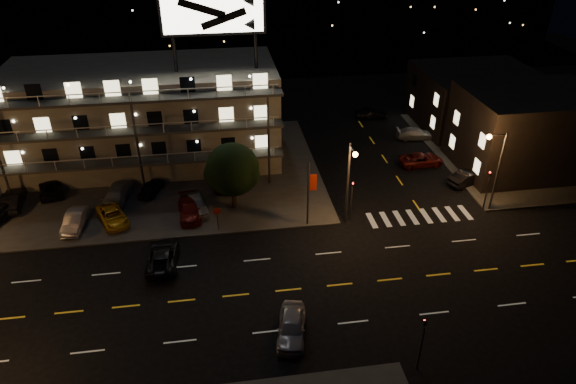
{
  "coord_description": "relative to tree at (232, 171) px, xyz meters",
  "views": [
    {
      "loc": [
        -2.44,
        -29.34,
        26.33
      ],
      "look_at": [
        3.17,
        8.0,
        3.86
      ],
      "focal_mm": 32.0,
      "sensor_mm": 36.0,
      "label": 1
    }
  ],
  "objects": [
    {
      "name": "side_car_1",
      "position": [
        20.82,
        5.75,
        -3.33
      ],
      "size": [
        5.01,
        2.51,
        1.36
      ],
      "primitive_type": "imported",
      "rotation": [
        0.0,
        0.0,
        1.62
      ],
      "color": "#5A110C",
      "rests_on": "ground"
    },
    {
      "name": "streetlight_nc",
      "position": [
        9.88,
        -4.3,
        0.95
      ],
      "size": [
        0.44,
        1.92,
        8.0
      ],
      "color": "#2D2D30",
      "rests_on": "ground"
    },
    {
      "name": "side_bldg_back",
      "position": [
        31.37,
        15.76,
        -0.51
      ],
      "size": [
        14.06,
        12.0,
        7.0
      ],
      "color": "black",
      "rests_on": "ground"
    },
    {
      "name": "banner_north",
      "position": [
        6.46,
        -3.84,
        -0.58
      ],
      "size": [
        0.83,
        0.16,
        6.4
      ],
      "color": "#2D2D30",
      "rests_on": "ground"
    },
    {
      "name": "lot_car_3",
      "position": [
        -4.16,
        -0.92,
        -3.17
      ],
      "size": [
        2.33,
        4.88,
        1.37
      ],
      "primitive_type": "imported",
      "rotation": [
        0.0,
        0.0,
        0.09
      ],
      "color": "#5A110C",
      "rests_on": "curb_nw"
    },
    {
      "name": "side_bldg_front",
      "position": [
        31.37,
        3.76,
        0.24
      ],
      "size": [
        14.06,
        10.0,
        8.5
      ],
      "color": "black",
      "rests_on": "ground"
    },
    {
      "name": "signal_ne",
      "position": [
        23.37,
        -3.74,
        -1.44
      ],
      "size": [
        0.27,
        0.2,
        4.6
      ],
      "color": "#2D2D30",
      "rests_on": "ground"
    },
    {
      "name": "streetlight_ne",
      "position": [
        23.51,
        -3.94,
        0.95
      ],
      "size": [
        1.92,
        0.44,
        8.0
      ],
      "color": "#2D2D30",
      "rests_on": "ground"
    },
    {
      "name": "motel",
      "position": [
        -8.57,
        11.65,
        1.33
      ],
      "size": [
        28.0,
        13.8,
        18.1
      ],
      "color": "#9A9687",
      "rests_on": "ground"
    },
    {
      "name": "side_car_3",
      "position": [
        19.24,
        19.6,
        -3.28
      ],
      "size": [
        4.42,
        2.15,
        1.45
      ],
      "primitive_type": "imported",
      "rotation": [
        0.0,
        0.0,
        1.47
      ],
      "color": "black",
      "rests_on": "ground"
    },
    {
      "name": "road_car_east",
      "position": [
        2.91,
        -16.73,
        -3.24
      ],
      "size": [
        2.76,
        4.82,
        1.54
      ],
      "primitive_type": "imported",
      "rotation": [
        0.0,
        0.0,
        -0.22
      ],
      "color": "#99989E",
      "rests_on": "ground"
    },
    {
      "name": "signal_nw",
      "position": [
        10.38,
        -3.74,
        -1.44
      ],
      "size": [
        0.2,
        0.27,
        4.6
      ],
      "color": "#2D2D30",
      "rests_on": "ground"
    },
    {
      "name": "stop_sign",
      "position": [
        -1.62,
        -3.67,
        -2.3
      ],
      "size": [
        0.91,
        0.11,
        2.61
      ],
      "color": "#2D2D30",
      "rests_on": "ground"
    },
    {
      "name": "side_car_2",
      "position": [
        22.68,
        12.48,
        -3.34
      ],
      "size": [
        4.78,
        2.39,
        1.33
      ],
      "primitive_type": "imported",
      "rotation": [
        0.0,
        0.0,
        1.46
      ],
      "color": "#99989E",
      "rests_on": "ground"
    },
    {
      "name": "road_car_west",
      "position": [
        -6.19,
        -7.55,
        -3.29
      ],
      "size": [
        2.54,
        5.23,
        1.43
      ],
      "primitive_type": "imported",
      "rotation": [
        0.0,
        0.0,
        3.11
      ],
      "color": "black",
      "rests_on": "ground"
    },
    {
      "name": "curb_ne",
      "position": [
        31.38,
        7.76,
        -3.93
      ],
      "size": [
        16.0,
        24.0,
        0.15
      ],
      "primitive_type": "cube",
      "color": "#353533",
      "rests_on": "ground"
    },
    {
      "name": "lot_car_2",
      "position": [
        -11.02,
        -0.95,
        -3.23
      ],
      "size": [
        3.76,
        5.01,
        1.26
      ],
      "primitive_type": "imported",
      "rotation": [
        0.0,
        0.0,
        0.42
      ],
      "color": "orange",
      "rests_on": "curb_nw"
    },
    {
      "name": "lot_car_1",
      "position": [
        -14.2,
        -1.32,
        -3.15
      ],
      "size": [
        1.81,
        4.4,
        1.42
      ],
      "primitive_type": "imported",
      "rotation": [
        0.0,
        0.0,
        -0.07
      ],
      "color": "#99989E",
      "rests_on": "curb_nw"
    },
    {
      "name": "lot_car_9",
      "position": [
        -0.27,
        4.08,
        -3.09
      ],
      "size": [
        3.16,
        4.94,
        1.54
      ],
      "primitive_type": "imported",
      "rotation": [
        0.0,
        0.0,
        2.78
      ],
      "color": "#5A110C",
      "rests_on": "curb_nw"
    },
    {
      "name": "ground",
      "position": [
        1.38,
        -12.24,
        -4.01
      ],
      "size": [
        140.0,
        140.0,
        0.0
      ],
      "primitive_type": "plane",
      "color": "black",
      "rests_on": "ground"
    },
    {
      "name": "signal_sw",
      "position": [
        10.38,
        -20.73,
        -1.44
      ],
      "size": [
        0.2,
        0.27,
        4.6
      ],
      "color": "#2D2D30",
      "rests_on": "ground"
    },
    {
      "name": "lot_car_8",
      "position": [
        -7.94,
        3.76,
        -3.22
      ],
      "size": [
        2.71,
        4.07,
        1.29
      ],
      "primitive_type": "imported",
      "rotation": [
        0.0,
        0.0,
        2.8
      ],
      "color": "black",
      "rests_on": "curb_nw"
    },
    {
      "name": "lot_car_6",
      "position": [
        -17.81,
        5.26,
        -3.2
      ],
      "size": [
        3.46,
        5.17,
        1.32
      ],
      "primitive_type": "imported",
      "rotation": [
        0.0,
        0.0,
        3.44
      ],
      "color": "black",
      "rests_on": "curb_nw"
    },
    {
      "name": "lot_car_7",
      "position": [
        -11.03,
        3.15,
        -3.11
      ],
      "size": [
        2.74,
        5.36,
        1.49
      ],
      "primitive_type": "imported",
      "rotation": [
        0.0,
        0.0,
        3.01
      ],
      "color": "#99989E",
      "rests_on": "curb_nw"
    },
    {
      "name": "lot_car_4",
      "position": [
        -3.51,
        -0.1,
        -3.12
      ],
      "size": [
        2.54,
        4.62,
        1.49
      ],
      "primitive_type": "imported",
      "rotation": [
        0.0,
        0.0,
        0.19
      ],
      "color": "#99989E",
      "rests_on": "curb_nw"
    },
    {
      "name": "lot_car_5",
      "position": [
        -20.69,
        3.08,
        -3.1
      ],
      "size": [
        2.09,
        4.76,
        1.52
      ],
      "primitive_type": "imported",
      "rotation": [
        0.0,
        0.0,
        3.25
      ],
      "color": "black",
      "rests_on": "curb_nw"
    },
    {
      "name": "curb_nw",
      "position": [
        -12.62,
        7.76,
        -3.93
      ],
      "size": [
        44.0,
        24.0,
        0.15
      ],
      "primitive_type": "cube",
      "color": "#353533",
      "rests_on": "ground"
    },
    {
      "name": "tree",
      "position": [
        0.0,
        0.0,
        0.0
      ],
      "size": [
        5.16,
        4.97,
        6.5
      ],
      "color": "black",
      "rests_on": "curb_nw"
    },
    {
      "name": "side_car_0",
      "position": [
        23.99,
        1.08,
        -3.28
      ],
      "size": [
        4.7,
        3.2,
        1.47
      ],
      "primitive_type": "imported",
      "rotation": [
        0.0,
        0.0,
        1.98
      ],
      "color": "black",
      "rests_on": "ground"
    }
  ]
}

